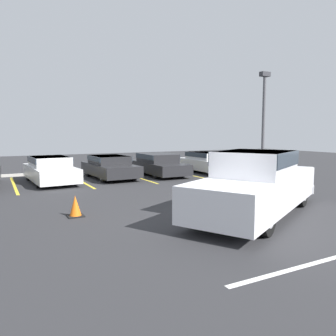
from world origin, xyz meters
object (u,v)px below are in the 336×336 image
object	(u,v)px
traffic_cone	(75,207)
parked_sedan_d	(158,164)
wheel_stop_curb	(6,176)
pickup_truck	(258,183)
parked_sedan_c	(110,166)
light_post	(264,112)
parked_sedan_b	(50,169)
parked_sedan_e	(207,162)

from	to	relation	value
traffic_cone	parked_sedan_d	bearing A→B (deg)	49.56
traffic_cone	wheel_stop_curb	size ratio (longest dim) A/B	0.30
pickup_truck	parked_sedan_c	world-z (taller)	pickup_truck
pickup_truck	wheel_stop_curb	xyz separation A→B (m)	(-6.16, 12.42, -0.85)
light_post	wheel_stop_curb	world-z (taller)	light_post
parked_sedan_c	traffic_cone	distance (m)	7.90
pickup_truck	light_post	size ratio (longest dim) A/B	0.99
parked_sedan_b	parked_sedan_d	bearing A→B (deg)	88.30
pickup_truck	parked_sedan_c	size ratio (longest dim) A/B	1.46
parked_sedan_b	light_post	bearing A→B (deg)	88.06
pickup_truck	traffic_cone	bearing A→B (deg)	126.33
wheel_stop_curb	traffic_cone	bearing A→B (deg)	-81.75
parked_sedan_b	wheel_stop_curb	bearing A→B (deg)	-154.01
parked_sedan_c	parked_sedan_e	size ratio (longest dim) A/B	0.97
parked_sedan_c	wheel_stop_curb	world-z (taller)	parked_sedan_c
pickup_truck	traffic_cone	xyz separation A→B (m)	(-4.69, 2.24, -0.64)
parked_sedan_b	traffic_cone	distance (m)	6.99
parked_sedan_b	traffic_cone	bearing A→B (deg)	-6.59
parked_sedan_d	wheel_stop_curb	xyz separation A→B (m)	(-7.59, 3.01, -0.56)
wheel_stop_curb	light_post	bearing A→B (deg)	-10.11
parked_sedan_b	parked_sedan_d	size ratio (longest dim) A/B	0.97
parked_sedan_b	parked_sedan_e	distance (m)	8.81
light_post	wheel_stop_curb	distance (m)	16.30
parked_sedan_b	parked_sedan_d	world-z (taller)	parked_sedan_b
parked_sedan_e	traffic_cone	size ratio (longest dim) A/B	7.40
parked_sedan_d	parked_sedan_e	world-z (taller)	parked_sedan_e
parked_sedan_c	light_post	xyz separation A→B (m)	(10.84, 0.23, 3.11)
parked_sedan_c	wheel_stop_curb	xyz separation A→B (m)	(-4.80, 3.02, -0.56)
traffic_cone	pickup_truck	bearing A→B (deg)	-25.55
parked_sedan_b	traffic_cone	size ratio (longest dim) A/B	7.56
parked_sedan_c	parked_sedan_e	world-z (taller)	parked_sedan_e
pickup_truck	light_post	distance (m)	13.81
parked_sedan_d	traffic_cone	distance (m)	9.43
parked_sedan_e	light_post	bearing A→B (deg)	96.25
pickup_truck	parked_sedan_e	bearing A→B (deg)	35.51
parked_sedan_c	traffic_cone	xyz separation A→B (m)	(-3.32, -7.16, -0.35)
parked_sedan_b	parked_sedan_c	size ratio (longest dim) A/B	1.06
parked_sedan_e	wheel_stop_curb	world-z (taller)	parked_sedan_e
light_post	parked_sedan_c	bearing A→B (deg)	-178.77
light_post	traffic_cone	distance (m)	16.35
parked_sedan_d	wheel_stop_curb	size ratio (longest dim) A/B	2.36
parked_sedan_c	parked_sedan_b	bearing A→B (deg)	-88.58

